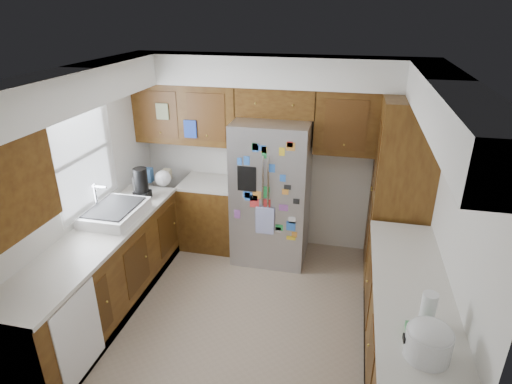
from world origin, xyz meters
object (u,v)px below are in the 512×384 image
pantry (400,191)px  rice_cooker (429,340)px  fridge (272,192)px  paper_towel (428,308)px

pantry → rice_cooker: pantry is taller
fridge → rice_cooker: bearing=-58.5°
pantry → paper_towel: 2.05m
pantry → fridge: pantry is taller
fridge → paper_towel: 2.61m
rice_cooker → fridge: bearing=121.5°
fridge → rice_cooker: size_ratio=5.90×
rice_cooker → pantry: bearing=90.0°
pantry → paper_towel: bearing=-88.8°
pantry → paper_towel: pantry is taller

